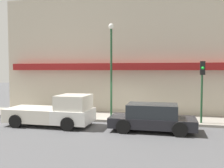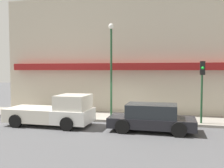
% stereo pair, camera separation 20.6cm
% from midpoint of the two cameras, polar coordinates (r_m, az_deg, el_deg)
% --- Properties ---
extents(ground_plane, '(80.00, 80.00, 0.00)m').
position_cam_midpoint_polar(ground_plane, '(15.64, 2.14, -8.92)').
color(ground_plane, '#4C4C4F').
extents(sidewalk, '(36.00, 2.99, 0.15)m').
position_cam_midpoint_polar(sidewalk, '(17.06, 3.18, -7.63)').
color(sidewalk, gray).
rests_on(sidewalk, ground).
extents(building, '(19.80, 3.80, 10.25)m').
position_cam_midpoint_polar(building, '(19.71, 4.90, 6.50)').
color(building, '#BCB29E').
rests_on(building, ground).
extents(pickup_truck, '(5.11, 2.31, 1.85)m').
position_cam_midpoint_polar(pickup_truck, '(15.19, -12.48, -6.24)').
color(pickup_truck, white).
rests_on(pickup_truck, ground).
extents(parked_car, '(4.56, 2.03, 1.47)m').
position_cam_midpoint_polar(parked_car, '(13.69, 9.45, -7.64)').
color(parked_car, black).
rests_on(parked_car, ground).
extents(fire_hydrant, '(0.21, 0.21, 0.61)m').
position_cam_midpoint_polar(fire_hydrant, '(15.90, 8.88, -7.07)').
color(fire_hydrant, yellow).
rests_on(fire_hydrant, sidewalk).
extents(street_lamp, '(0.36, 0.36, 6.18)m').
position_cam_midpoint_polar(street_lamp, '(16.49, 0.18, 5.54)').
color(street_lamp, '#1E4728').
rests_on(street_lamp, sidewalk).
extents(traffic_light, '(0.28, 0.42, 3.65)m').
position_cam_midpoint_polar(traffic_light, '(15.48, 20.26, 0.71)').
color(traffic_light, '#1E4728').
rests_on(traffic_light, sidewalk).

